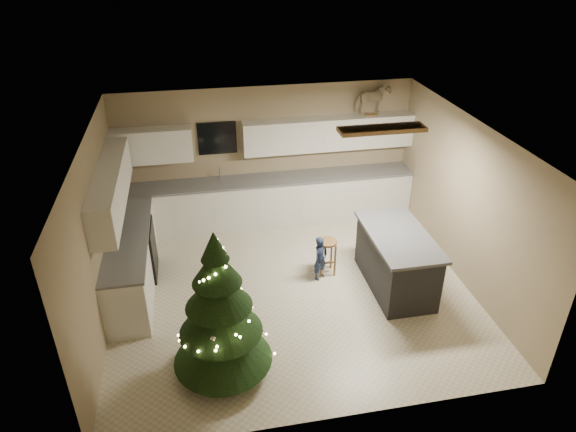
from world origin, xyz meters
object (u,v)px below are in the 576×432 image
object	(u,v)px
island	(396,260)
toddler	(320,258)
bar_stool	(327,249)
christmas_tree	(220,318)
rocking_horse	(372,100)

from	to	relation	value
island	toddler	xyz separation A→B (m)	(-1.12, 0.42, -0.10)
toddler	bar_stool	bearing A→B (deg)	4.53
island	toddler	distance (m)	1.19
christmas_tree	bar_stool	bearing A→B (deg)	44.94
toddler	rocking_horse	bearing A→B (deg)	16.94
bar_stool	christmas_tree	xyz separation A→B (m)	(-1.85, -1.84, 0.39)
bar_stool	rocking_horse	bearing A→B (deg)	56.42
bar_stool	rocking_horse	world-z (taller)	rocking_horse
christmas_tree	island	bearing A→B (deg)	24.67
christmas_tree	rocking_horse	distance (m)	5.15
island	rocking_horse	world-z (taller)	rocking_horse
toddler	rocking_horse	world-z (taller)	rocking_horse
island	bar_stool	xyz separation A→B (m)	(-0.98, 0.54, -0.01)
island	toddler	bearing A→B (deg)	159.50
christmas_tree	toddler	xyz separation A→B (m)	(1.71, 1.71, -0.48)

